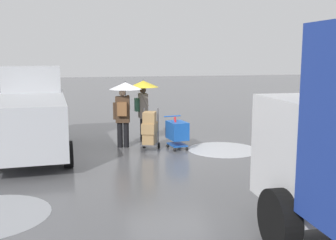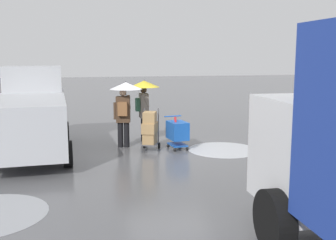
{
  "view_description": "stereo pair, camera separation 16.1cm",
  "coord_description": "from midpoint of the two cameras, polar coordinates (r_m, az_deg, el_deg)",
  "views": [
    {
      "loc": [
        2.78,
        11.8,
        2.97
      ],
      "look_at": [
        0.07,
        0.1,
        1.05
      ],
      "focal_mm": 43.58,
      "sensor_mm": 36.0,
      "label": 1
    },
    {
      "loc": [
        2.63,
        11.83,
        2.97
      ],
      "look_at": [
        0.07,
        0.1,
        1.05
      ],
      "focal_mm": 43.58,
      "sensor_mm": 36.0,
      "label": 2
    }
  ],
  "objects": [
    {
      "name": "ground_plane",
      "position": [
        12.48,
        -0.17,
        -4.68
      ],
      "size": [
        90.0,
        90.0,
        0.0
      ],
      "primitive_type": "plane",
      "color": "#5B5B5E"
    },
    {
      "name": "slush_patch_near_cluster",
      "position": [
        13.08,
        7.33,
        -4.1
      ],
      "size": [
        2.24,
        2.24,
        0.01
      ],
      "primitive_type": "cylinder",
      "color": "silver",
      "rests_on": "ground"
    },
    {
      "name": "cargo_van_parked_right",
      "position": [
        12.91,
        -18.96,
        0.61
      ],
      "size": [
        2.4,
        5.43,
        2.6
      ],
      "color": "#B7BABF",
      "rests_on": "ground"
    },
    {
      "name": "shopping_cart_vendor",
      "position": [
        12.95,
        0.93,
        -1.6
      ],
      "size": [
        0.66,
        0.89,
        1.04
      ],
      "color": "#1951B2",
      "rests_on": "ground"
    },
    {
      "name": "hand_dolly_boxes",
      "position": [
        12.73,
        -2.94,
        -1.23
      ],
      "size": [
        0.72,
        0.83,
        1.32
      ],
      "color": "#515156",
      "rests_on": "ground"
    },
    {
      "name": "pedestrian_pink_side",
      "position": [
        14.0,
        -3.86,
        3.32
      ],
      "size": [
        1.04,
        1.04,
        2.15
      ],
      "color": "black",
      "rests_on": "ground"
    },
    {
      "name": "pedestrian_black_side",
      "position": [
        13.13,
        -6.51,
        2.91
      ],
      "size": [
        1.04,
        1.04,
        2.15
      ],
      "color": "black",
      "rests_on": "ground"
    }
  ]
}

